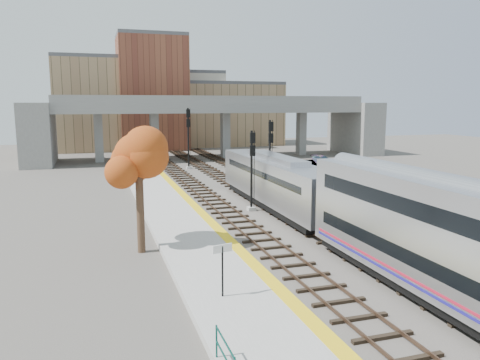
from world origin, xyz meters
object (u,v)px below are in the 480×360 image
object	(u,v)px
locomotive	(276,181)
tree	(139,164)
signal_mast_near	(252,173)
signal_mast_far	(188,138)
car_c	(322,160)
signal_mast_mid	(270,157)
car_b	(309,165)
car_a	(300,171)

from	to	relation	value
locomotive	tree	distance (m)	14.36
signal_mast_near	signal_mast_far	xyz separation A→B (m)	(0.00, 25.04, 1.01)
car_c	signal_mast_mid	bearing A→B (deg)	-139.04
signal_mast_near	car_c	bearing A→B (deg)	52.23
signal_mast_far	car_b	xyz separation A→B (m)	(14.35, -5.71, -3.37)
signal_mast_mid	car_b	size ratio (longest dim) A/B	1.85
signal_mast_near	car_a	xyz separation A→B (m)	(10.93, 14.57, -2.31)
signal_mast_near	car_c	world-z (taller)	signal_mast_near
signal_mast_near	signal_mast_far	size ratio (longest dim) A/B	0.81
signal_mast_far	car_c	distance (m)	19.11
signal_mast_far	signal_mast_near	bearing A→B (deg)	-90.00
signal_mast_mid	car_a	size ratio (longest dim) A/B	1.79
car_a	signal_mast_far	bearing A→B (deg)	132.59
car_b	signal_mast_near	bearing A→B (deg)	-127.50
car_b	car_a	bearing A→B (deg)	-126.60
tree	car_b	size ratio (longest dim) A/B	1.84
signal_mast_far	car_a	distance (m)	15.50
car_a	car_c	distance (m)	12.46
car_a	signal_mast_mid	bearing A→B (deg)	-134.40
signal_mast_near	signal_mast_mid	bearing A→B (deg)	58.34
car_a	car_b	bearing A→B (deg)	50.68
signal_mast_far	tree	distance (m)	34.30
locomotive	car_c	size ratio (longest dim) A/B	4.86
car_a	car_c	size ratio (longest dim) A/B	0.98
signal_mast_far	signal_mast_mid	bearing A→B (deg)	-77.43
signal_mast_far	car_a	xyz separation A→B (m)	(10.93, -10.47, -3.33)
signal_mast_near	locomotive	bearing A→B (deg)	5.77
signal_mast_mid	car_a	xyz separation A→B (m)	(6.83, 7.92, -2.69)
locomotive	signal_mast_far	xyz separation A→B (m)	(-2.10, 24.83, 1.75)
tree	car_b	world-z (taller)	tree
locomotive	signal_mast_near	distance (m)	2.23
signal_mast_mid	car_b	xyz separation A→B (m)	(10.25, 12.68, -2.74)
locomotive	signal_mast_near	world-z (taller)	signal_mast_near
signal_mast_far	car_b	world-z (taller)	signal_mast_far
signal_mast_far	car_c	bearing A→B (deg)	-2.43
car_b	tree	bearing A→B (deg)	-131.96
signal_mast_near	car_b	size ratio (longest dim) A/B	1.70
tree	car_b	distance (m)	36.42
signal_mast_mid	car_b	bearing A→B (deg)	51.05
locomotive	signal_mast_far	world-z (taller)	signal_mast_far
car_a	car_c	world-z (taller)	car_a
signal_mast_mid	car_c	distance (m)	23.08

